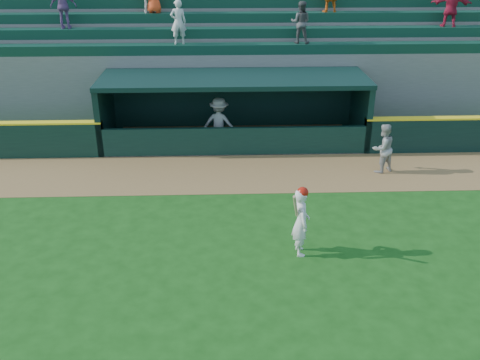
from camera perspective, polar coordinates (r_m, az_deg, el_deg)
The scene contains 7 objects.
ground at distance 12.86m, azimuth 0.26°, elevation -8.29°, with size 120.00×120.00×0.00m, color #144711.
warning_track at distance 17.16m, azimuth -0.40°, elevation 0.72°, with size 40.00×3.00×0.01m, color olive.
dugout_player_front at distance 17.60m, azimuth 14.98°, elevation 3.28°, with size 0.78×0.61×1.61m, color #9B9B96.
dugout_player_inside at distance 18.97m, azimuth -2.24°, elevation 6.07°, with size 1.18×0.68×1.83m, color gray.
dugout at distance 19.60m, azimuth -0.68°, elevation 8.07°, with size 9.40×2.80×2.46m.
stands at distance 23.77m, azimuth -0.99°, elevation 13.66°, with size 34.50×6.29×7.55m.
batter_at_plate at distance 12.67m, azimuth 6.53°, elevation -4.33°, with size 0.52×0.79×1.77m.
Camera 1 is at (-0.44, -10.75, 7.04)m, focal length 40.00 mm.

